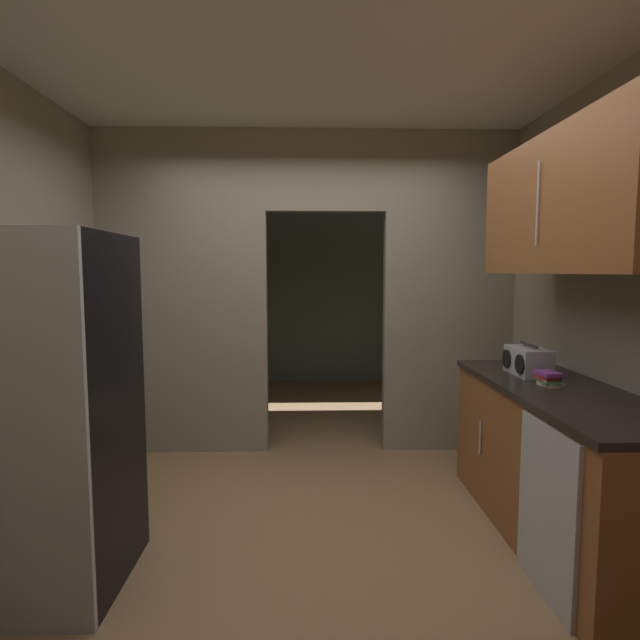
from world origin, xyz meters
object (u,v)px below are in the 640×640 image
object	(u,v)px
refrigerator	(36,413)
book_stack	(549,379)
dishwasher	(547,512)
boombox	(528,361)

from	to	relation	value
refrigerator	book_stack	bearing A→B (deg)	8.41
dishwasher	book_stack	distance (m)	0.82
refrigerator	book_stack	distance (m)	2.76
refrigerator	dishwasher	xyz separation A→B (m)	(2.46, -0.17, -0.45)
refrigerator	dishwasher	world-z (taller)	refrigerator
refrigerator	book_stack	world-z (taller)	refrigerator
refrigerator	boombox	xyz separation A→B (m)	(2.74, 0.73, 0.11)
dishwasher	boombox	size ratio (longest dim) A/B	2.43
refrigerator	boombox	size ratio (longest dim) A/B	5.07
dishwasher	book_stack	size ratio (longest dim) A/B	5.00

